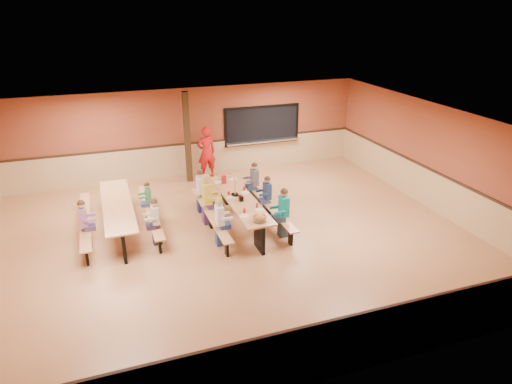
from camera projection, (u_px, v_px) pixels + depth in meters
name	position (u px, v px, depth m)	size (l,w,h in m)	color
ground	(233.00, 239.00, 11.63)	(12.00, 12.00, 0.00)	#A1643D
room_envelope	(233.00, 214.00, 11.36)	(12.04, 10.04, 3.02)	brown
kitchen_pass_through	(262.00, 127.00, 16.16)	(2.78, 0.28, 1.38)	black
structural_post	(187.00, 138.00, 14.81)	(0.18, 0.18, 3.00)	black
cafeteria_table_main	(240.00, 205.00, 12.27)	(1.91, 3.70, 0.74)	#C07C4C
cafeteria_table_second	(118.00, 211.00, 11.91)	(1.91, 3.70, 0.74)	#C07C4C
seated_child_white_left	(220.00, 222.00, 11.12)	(0.38, 0.31, 1.23)	silver
seated_adult_yellow	(207.00, 199.00, 12.21)	(0.46, 0.37, 1.39)	gold
seated_child_grey_left	(201.00, 192.00, 12.92)	(0.38, 0.31, 1.23)	silver
seated_child_teal_right	(284.00, 213.00, 11.54)	(0.41, 0.34, 1.30)	#0F8888
seated_child_navy_right	(267.00, 197.00, 12.59)	(0.36, 0.30, 1.20)	navy
seated_child_char_right	(254.00, 183.00, 13.50)	(0.39, 0.32, 1.25)	#4E5159
seated_child_purple_sec	(84.00, 224.00, 11.05)	(0.37, 0.31, 1.22)	#8E5584
seated_child_green_sec	(149.00, 202.00, 12.41)	(0.32, 0.26, 1.11)	#337C49
seated_child_tan_sec	(156.00, 222.00, 11.18)	(0.36, 0.30, 1.19)	#B4AC8D
standing_woman	(206.00, 152.00, 15.38)	(0.65, 0.42, 1.77)	red
punch_pitcher	(224.00, 180.00, 13.14)	(0.16, 0.16, 0.22)	#AC171B
chip_bowl	(260.00, 218.00, 10.87)	(0.32, 0.32, 0.15)	orange
napkin_dispenser	(241.00, 198.00, 11.99)	(0.10, 0.14, 0.13)	black
condiment_mustard	(241.00, 197.00, 12.02)	(0.06, 0.06, 0.17)	yellow
condiment_ketchup	(241.00, 198.00, 11.99)	(0.06, 0.06, 0.17)	#B2140F
table_paddle	(235.00, 191.00, 12.28)	(0.16, 0.16, 0.56)	black
place_settings	(240.00, 196.00, 12.16)	(0.65, 3.30, 0.11)	beige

